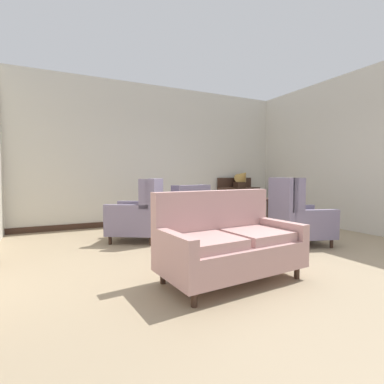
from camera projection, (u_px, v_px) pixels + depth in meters
The scene contains 13 objects.
ground at pixel (231, 253), 4.28m from camera, with size 9.05×9.05×0.00m, color #9E896B.
wall_back at pixel (159, 155), 6.95m from camera, with size 6.62×0.08×3.25m, color beige.
wall_right at pixel (330, 154), 6.43m from camera, with size 0.08×4.33×3.25m, color beige.
baseboard_back at pixel (161, 220), 7.00m from camera, with size 6.46×0.03×0.12m, color #382319.
coffee_table at pixel (216, 222), 4.74m from camera, with size 0.91×0.91×0.46m.
porcelain_vase at pixel (214, 207), 4.73m from camera, with size 0.15×0.15×0.40m.
settee at pixel (228, 243), 3.19m from camera, with size 1.60×0.93×0.97m.
armchair_near_window at pixel (296, 217), 4.85m from camera, with size 1.05×1.04×1.11m.
armchair_beside_settee at pixel (183, 213), 5.72m from camera, with size 0.97×1.07×0.97m.
armchair_near_sideboard at pixel (140, 215), 5.08m from camera, with size 1.13×1.10×1.09m.
side_table at pixel (269, 213), 5.67m from camera, with size 0.50×0.50×0.70m.
sideboard at pixel (239, 201), 7.68m from camera, with size 1.07×0.43×1.08m.
gramophone at pixel (242, 177), 7.58m from camera, with size 0.36×0.47×0.54m.
Camera 1 is at (-2.37, -3.54, 1.15)m, focal length 27.16 mm.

